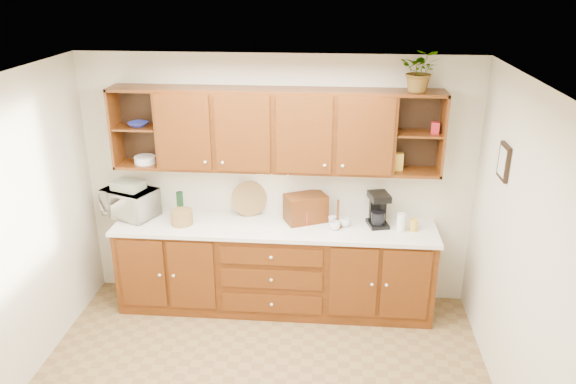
% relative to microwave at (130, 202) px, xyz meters
% --- Properties ---
extents(ceiling, '(4.00, 4.00, 0.00)m').
position_rel_microwave_xyz_m(ceiling, '(1.52, -1.57, 1.51)').
color(ceiling, white).
rests_on(ceiling, back_wall).
extents(back_wall, '(4.00, 0.00, 4.00)m').
position_rel_microwave_xyz_m(back_wall, '(1.52, 0.18, 0.21)').
color(back_wall, beige).
rests_on(back_wall, floor).
extents(right_wall, '(0.00, 3.50, 3.50)m').
position_rel_microwave_xyz_m(right_wall, '(3.52, -1.57, 0.21)').
color(right_wall, beige).
rests_on(right_wall, floor).
extents(base_cabinets, '(3.20, 0.60, 0.90)m').
position_rel_microwave_xyz_m(base_cabinets, '(1.52, -0.12, -0.64)').
color(base_cabinets, '#3C1D06').
rests_on(base_cabinets, floor).
extents(countertop, '(3.24, 0.64, 0.04)m').
position_rel_microwave_xyz_m(countertop, '(1.52, -0.13, -0.17)').
color(countertop, white).
rests_on(countertop, base_cabinets).
extents(upper_cabinets, '(3.20, 0.33, 0.80)m').
position_rel_microwave_xyz_m(upper_cabinets, '(1.53, 0.02, 0.81)').
color(upper_cabinets, '#3C1D06').
rests_on(upper_cabinets, back_wall).
extents(undercabinet_light, '(0.40, 0.05, 0.02)m').
position_rel_microwave_xyz_m(undercabinet_light, '(1.52, -0.03, 0.38)').
color(undercabinet_light, white).
rests_on(undercabinet_light, upper_cabinets).
extents(framed_picture, '(0.03, 0.24, 0.30)m').
position_rel_microwave_xyz_m(framed_picture, '(3.50, -0.67, 0.76)').
color(framed_picture, black).
rests_on(framed_picture, right_wall).
extents(wicker_basket, '(0.27, 0.27, 0.15)m').
position_rel_microwave_xyz_m(wicker_basket, '(0.59, -0.17, -0.07)').
color(wicker_basket, olive).
rests_on(wicker_basket, countertop).
extents(microwave, '(0.63, 0.53, 0.29)m').
position_rel_microwave_xyz_m(microwave, '(0.00, 0.00, 0.00)').
color(microwave, silver).
rests_on(microwave, countertop).
extents(towel_stack, '(0.35, 0.30, 0.09)m').
position_rel_microwave_xyz_m(towel_stack, '(0.00, 0.00, 0.19)').
color(towel_stack, '#D8BE65').
rests_on(towel_stack, microwave).
extents(wine_bottle, '(0.07, 0.07, 0.30)m').
position_rel_microwave_xyz_m(wine_bottle, '(0.54, -0.04, 0.00)').
color(wine_bottle, black).
rests_on(wine_bottle, countertop).
extents(woven_tray, '(0.38, 0.20, 0.36)m').
position_rel_microwave_xyz_m(woven_tray, '(1.23, 0.12, -0.14)').
color(woven_tray, olive).
rests_on(woven_tray, countertop).
extents(bread_box, '(0.47, 0.40, 0.28)m').
position_rel_microwave_xyz_m(bread_box, '(1.82, 0.02, -0.01)').
color(bread_box, '#3C1D06').
rests_on(bread_box, countertop).
extents(mug_tree, '(0.25, 0.26, 0.29)m').
position_rel_microwave_xyz_m(mug_tree, '(2.15, -0.09, -0.10)').
color(mug_tree, '#3C1D06').
rests_on(mug_tree, countertop).
extents(canister_red, '(0.12, 0.12, 0.15)m').
position_rel_microwave_xyz_m(canister_red, '(1.82, -0.06, -0.07)').
color(canister_red, '#A91820').
rests_on(canister_red, countertop).
extents(canister_white, '(0.09, 0.09, 0.18)m').
position_rel_microwave_xyz_m(canister_white, '(2.77, -0.15, -0.05)').
color(canister_white, white).
rests_on(canister_white, countertop).
extents(canister_yellow, '(0.10, 0.10, 0.12)m').
position_rel_microwave_xyz_m(canister_yellow, '(2.90, -0.12, -0.09)').
color(canister_yellow, gold).
rests_on(canister_yellow, countertop).
extents(coffee_maker, '(0.24, 0.28, 0.35)m').
position_rel_microwave_xyz_m(coffee_maker, '(2.55, -0.01, 0.02)').
color(coffee_maker, black).
rests_on(coffee_maker, countertop).
extents(bowl_stack, '(0.25, 0.25, 0.05)m').
position_rel_microwave_xyz_m(bowl_stack, '(0.17, -0.01, 0.84)').
color(bowl_stack, navy).
rests_on(bowl_stack, upper_cabinets).
extents(plate_stack, '(0.25, 0.25, 0.07)m').
position_rel_microwave_xyz_m(plate_stack, '(0.20, 0.01, 0.47)').
color(plate_stack, white).
rests_on(plate_stack, upper_cabinets).
extents(pantry_box_yellow, '(0.10, 0.08, 0.17)m').
position_rel_microwave_xyz_m(pantry_box_yellow, '(2.71, 0.01, 0.52)').
color(pantry_box_yellow, gold).
rests_on(pantry_box_yellow, upper_cabinets).
extents(pantry_box_red, '(0.08, 0.07, 0.11)m').
position_rel_microwave_xyz_m(pantry_box_red, '(3.03, -0.01, 0.87)').
color(pantry_box_red, '#A91820').
rests_on(pantry_box_red, upper_cabinets).
extents(potted_plant, '(0.41, 0.38, 0.39)m').
position_rel_microwave_xyz_m(potted_plant, '(2.85, -0.02, 1.40)').
color(potted_plant, '#999999').
rests_on(potted_plant, upper_cabinets).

